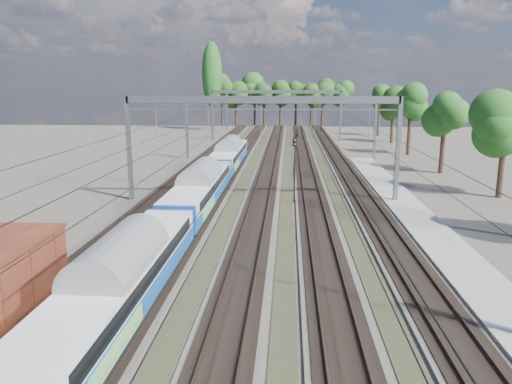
# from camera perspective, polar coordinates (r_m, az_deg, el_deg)

# --- Properties ---
(track_bed) EXTENTS (21.00, 130.00, 0.34)m
(track_bed) POSITION_cam_1_polar(r_m,az_deg,el_deg) (58.16, 1.39, 2.43)
(track_bed) COLOR #47423A
(track_bed) RESTS_ON ground
(platform) EXTENTS (3.00, 70.00, 0.30)m
(platform) POSITION_cam_1_polar(r_m,az_deg,el_deg) (35.08, 19.64, -4.75)
(platform) COLOR gray
(platform) RESTS_ON ground
(catenary) EXTENTS (25.65, 130.00, 9.00)m
(catenary) POSITION_cam_1_polar(r_m,az_deg,el_deg) (65.09, 2.01, 9.05)
(catenary) COLOR slate
(catenary) RESTS_ON ground
(tree_belt) EXTENTS (39.59, 100.96, 12.17)m
(tree_belt) POSITION_cam_1_polar(r_m,az_deg,el_deg) (109.73, 6.05, 11.24)
(tree_belt) COLOR black
(tree_belt) RESTS_ON ground
(poplar) EXTENTS (4.40, 4.40, 19.04)m
(poplar) POSITION_cam_1_polar(r_m,az_deg,el_deg) (111.57, -5.06, 13.13)
(poplar) COLOR black
(poplar) RESTS_ON ground
(emu_train) EXTENTS (2.69, 56.91, 3.93)m
(emu_train) POSITION_cam_1_polar(r_m,az_deg,el_deg) (38.83, -6.47, 0.78)
(emu_train) COLOR black
(emu_train) RESTS_ON ground
(worker) EXTENTS (0.53, 0.73, 1.85)m
(worker) POSITION_cam_1_polar(r_m,az_deg,el_deg) (94.77, 4.74, 6.68)
(worker) COLOR black
(worker) RESTS_ON ground
(signal_near) EXTENTS (0.39, 0.36, 5.52)m
(signal_near) POSITION_cam_1_polar(r_m,az_deg,el_deg) (42.56, 4.45, 3.43)
(signal_near) COLOR black
(signal_near) RESTS_ON ground
(signal_far) EXTENTS (0.40, 0.37, 5.52)m
(signal_far) POSITION_cam_1_polar(r_m,az_deg,el_deg) (107.91, 7.47, 8.64)
(signal_far) COLOR black
(signal_far) RESTS_ON ground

